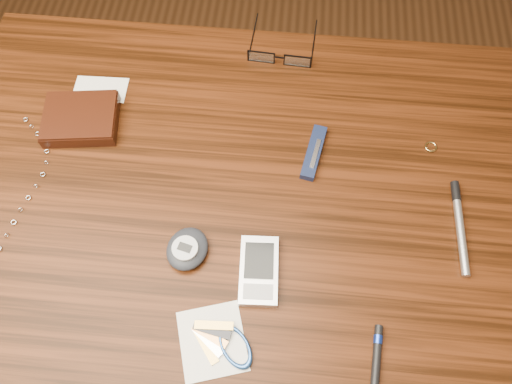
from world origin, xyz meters
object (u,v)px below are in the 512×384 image
(wallet_and_card, at_px, (81,118))
(pedometer, at_px, (187,249))
(desk, at_px, (241,219))
(pocket_knife, at_px, (314,152))
(silver_pen, at_px, (459,220))
(pda_phone, at_px, (259,271))
(notepad_keys, at_px, (223,343))
(eyeglasses, at_px, (280,57))

(wallet_and_card, bearing_deg, pedometer, -45.11)
(desk, height_order, pedometer, pedometer)
(pocket_knife, height_order, silver_pen, pocket_knife)
(wallet_and_card, xyz_separation_m, pda_phone, (0.32, -0.24, -0.01))
(desk, xyz_separation_m, pocket_knife, (0.11, 0.08, 0.11))
(desk, xyz_separation_m, wallet_and_card, (-0.28, 0.11, 0.12))
(notepad_keys, height_order, pocket_knife, pocket_knife)
(eyeglasses, distance_m, pedometer, 0.40)
(desk, xyz_separation_m, eyeglasses, (0.04, 0.28, 0.11))
(pocket_knife, bearing_deg, pedometer, -133.59)
(desk, height_order, pocket_knife, pocket_knife)
(wallet_and_card, relative_size, eyeglasses, 1.26)
(pedometer, bearing_deg, pocket_knife, 46.41)
(desk, bearing_deg, notepad_keys, -89.01)
(pda_phone, relative_size, pocket_knife, 1.02)
(desk, distance_m, pda_phone, 0.17)
(desk, distance_m, eyeglasses, 0.30)
(pedometer, height_order, pocket_knife, pedometer)
(wallet_and_card, xyz_separation_m, notepad_keys, (0.28, -0.34, -0.01))
(eyeglasses, relative_size, pda_phone, 1.20)
(pedometer, relative_size, silver_pen, 0.53)
(pedometer, bearing_deg, eyeglasses, 74.19)
(pda_phone, relative_size, notepad_keys, 0.84)
(eyeglasses, xyz_separation_m, pedometer, (-0.11, -0.38, 0.00))
(pedometer, relative_size, pocket_knife, 0.79)
(eyeglasses, relative_size, pocket_knife, 1.22)
(pda_phone, bearing_deg, pedometer, 168.66)
(eyeglasses, height_order, pocket_knife, eyeglasses)
(wallet_and_card, height_order, pocket_knife, wallet_and_card)
(eyeglasses, bearing_deg, notepad_keys, -94.45)
(silver_pen, bearing_deg, pocket_knife, 156.13)
(pda_phone, xyz_separation_m, pedometer, (-0.11, 0.02, 0.00))
(eyeglasses, xyz_separation_m, notepad_keys, (-0.04, -0.51, -0.01))
(wallet_and_card, bearing_deg, silver_pen, -11.65)
(notepad_keys, relative_size, silver_pen, 0.81)
(pedometer, distance_m, silver_pen, 0.41)
(wallet_and_card, bearing_deg, notepad_keys, -50.37)
(desk, bearing_deg, pda_phone, -71.66)
(desk, height_order, notepad_keys, notepad_keys)
(pedometer, relative_size, notepad_keys, 0.65)
(pda_phone, height_order, silver_pen, pda_phone)
(pocket_knife, bearing_deg, pda_phone, -108.75)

